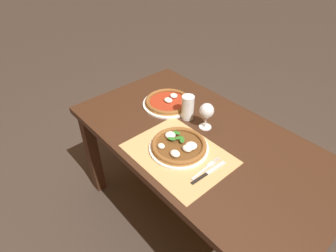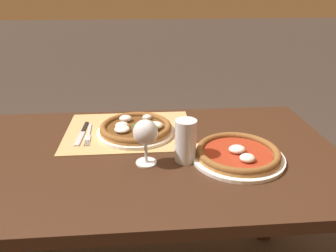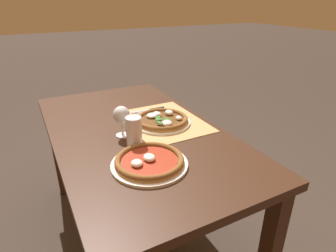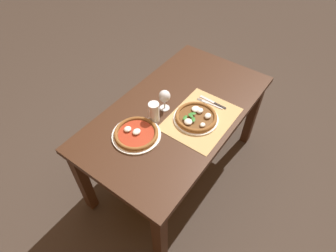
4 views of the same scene
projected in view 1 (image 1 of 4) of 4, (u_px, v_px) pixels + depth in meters
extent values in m
plane|color=#382D26|center=(193.00, 218.00, 1.96)|extent=(24.00, 24.00, 0.00)
cube|color=#382114|center=(201.00, 140.00, 1.52)|extent=(1.47, 0.81, 0.04)
cube|color=#382114|center=(93.00, 154.00, 1.97)|extent=(0.07, 0.07, 0.70)
cube|color=#382114|center=(167.00, 116.00, 2.33)|extent=(0.07, 0.07, 0.70)
cube|color=#382114|center=(330.00, 225.00, 1.53)|extent=(0.07, 0.07, 0.70)
cube|color=tan|center=(179.00, 154.00, 1.40)|extent=(0.50, 0.38, 0.00)
cylinder|color=white|center=(179.00, 148.00, 1.43)|extent=(0.30, 0.30, 0.01)
cylinder|color=#B77F42|center=(179.00, 146.00, 1.42)|extent=(0.28, 0.28, 0.01)
torus|color=brown|center=(179.00, 145.00, 1.41)|extent=(0.28, 0.28, 0.02)
cylinder|color=brown|center=(179.00, 145.00, 1.41)|extent=(0.23, 0.23, 0.00)
ellipsoid|color=silver|center=(170.00, 135.00, 1.46)|extent=(0.06, 0.06, 0.03)
ellipsoid|color=silver|center=(161.00, 146.00, 1.40)|extent=(0.04, 0.03, 0.02)
ellipsoid|color=silver|center=(175.00, 154.00, 1.35)|extent=(0.05, 0.04, 0.03)
ellipsoid|color=silver|center=(191.00, 146.00, 1.40)|extent=(0.06, 0.06, 0.02)
ellipsoid|color=silver|center=(187.00, 148.00, 1.38)|extent=(0.05, 0.04, 0.03)
ellipsoid|color=#286B23|center=(172.00, 139.00, 1.43)|extent=(0.05, 0.04, 0.00)
ellipsoid|color=#286B23|center=(177.00, 133.00, 1.47)|extent=(0.05, 0.03, 0.00)
ellipsoid|color=#286B23|center=(182.00, 140.00, 1.42)|extent=(0.05, 0.05, 0.00)
ellipsoid|color=#286B23|center=(179.00, 138.00, 1.43)|extent=(0.04, 0.05, 0.00)
cylinder|color=white|center=(168.00, 104.00, 1.75)|extent=(0.31, 0.31, 0.01)
cylinder|color=#B77F42|center=(168.00, 102.00, 1.74)|extent=(0.28, 0.28, 0.01)
torus|color=brown|center=(168.00, 101.00, 1.74)|extent=(0.28, 0.28, 0.02)
cylinder|color=maroon|center=(168.00, 101.00, 1.74)|extent=(0.23, 0.23, 0.00)
ellipsoid|color=silver|center=(168.00, 100.00, 1.73)|extent=(0.06, 0.05, 0.03)
ellipsoid|color=silver|center=(174.00, 96.00, 1.77)|extent=(0.05, 0.05, 0.03)
cylinder|color=silver|center=(205.00, 127.00, 1.57)|extent=(0.07, 0.07, 0.00)
cylinder|color=silver|center=(206.00, 122.00, 1.55)|extent=(0.01, 0.01, 0.06)
ellipsoid|color=silver|center=(207.00, 111.00, 1.51)|extent=(0.08, 0.08, 0.08)
ellipsoid|color=#C17019|center=(207.00, 112.00, 1.51)|extent=(0.07, 0.07, 0.05)
cylinder|color=silver|center=(188.00, 107.00, 1.60)|extent=(0.07, 0.07, 0.15)
cylinder|color=black|center=(188.00, 109.00, 1.61)|extent=(0.07, 0.07, 0.12)
cylinder|color=silver|center=(188.00, 100.00, 1.57)|extent=(0.07, 0.07, 0.02)
cube|color=#B7B7BC|center=(200.00, 173.00, 1.29)|extent=(0.02, 0.12, 0.00)
cube|color=#B7B7BC|center=(211.00, 164.00, 1.34)|extent=(0.02, 0.05, 0.00)
cylinder|color=#B7B7BC|center=(218.00, 161.00, 1.36)|extent=(0.01, 0.04, 0.00)
cylinder|color=#B7B7BC|center=(217.00, 160.00, 1.36)|extent=(0.01, 0.04, 0.00)
cylinder|color=#B7B7BC|center=(216.00, 159.00, 1.36)|extent=(0.01, 0.04, 0.00)
cylinder|color=#B7B7BC|center=(215.00, 159.00, 1.37)|extent=(0.01, 0.04, 0.00)
cube|color=black|center=(199.00, 179.00, 1.27)|extent=(0.02, 0.10, 0.01)
cube|color=#B7B7BC|center=(216.00, 168.00, 1.32)|extent=(0.02, 0.12, 0.00)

